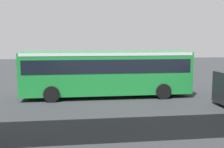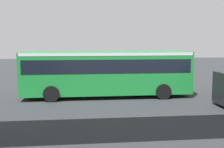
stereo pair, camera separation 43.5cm
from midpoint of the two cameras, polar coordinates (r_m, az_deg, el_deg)
ground at (r=20.26m, az=-4.45°, el=-4.07°), size 80.00×80.00×0.00m
city_bus at (r=18.74m, az=-0.47°, el=0.87°), size 11.54×2.85×3.15m
traffic_sign at (r=22.77m, az=-15.62°, el=1.72°), size 0.08×0.60×2.80m
lane_dash_leftmost at (r=23.98m, az=4.89°, el=-2.33°), size 2.00×0.20×0.01m
lane_dash_left at (r=23.55m, az=-4.71°, el=-2.51°), size 2.00×0.20×0.01m
lane_dash_centre at (r=23.78m, az=-14.40°, el=-2.61°), size 2.00×0.20×0.01m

